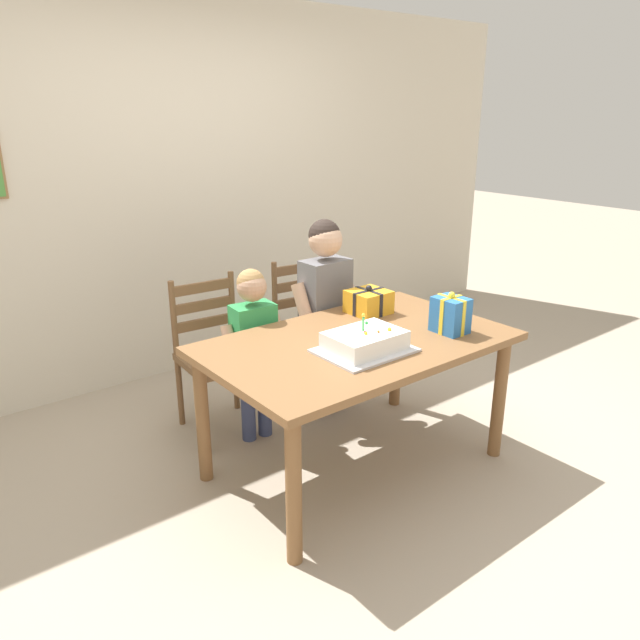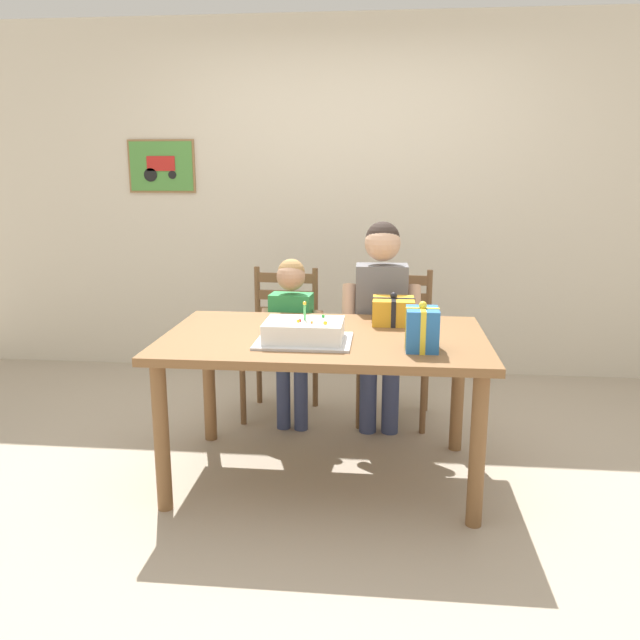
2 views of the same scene
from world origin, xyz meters
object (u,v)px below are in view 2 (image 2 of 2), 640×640
(chair_right, at_px, (395,345))
(child_older, at_px, (381,308))
(gift_box_red_large, at_px, (422,329))
(chair_left, at_px, (281,342))
(birthday_cake, at_px, (304,332))
(dining_table, at_px, (324,353))
(gift_box_beside_cake, at_px, (393,311))
(child_younger, at_px, (291,328))

(chair_right, bearing_deg, child_older, -109.15)
(gift_box_red_large, relative_size, chair_left, 0.24)
(birthday_cake, relative_size, gift_box_red_large, 1.97)
(dining_table, xyz_separation_m, chair_right, (0.36, 0.86, -0.19))
(birthday_cake, height_order, child_older, child_older)
(gift_box_red_large, bearing_deg, birthday_cake, 172.32)
(birthday_cake, xyz_separation_m, chair_left, (-0.27, 1.00, -0.32))
(gift_box_red_large, xyz_separation_m, gift_box_beside_cake, (-0.12, 0.50, -0.03))
(dining_table, bearing_deg, gift_box_beside_cake, 40.33)
(gift_box_red_large, distance_m, gift_box_beside_cake, 0.51)
(birthday_cake, bearing_deg, chair_right, 66.21)
(chair_right, relative_size, child_younger, 0.89)
(dining_table, distance_m, gift_box_beside_cake, 0.46)
(child_older, bearing_deg, chair_right, 70.85)
(child_younger, bearing_deg, chair_left, 111.52)
(dining_table, xyz_separation_m, child_older, (0.27, 0.60, 0.10))
(dining_table, height_order, chair_right, chair_right)
(gift_box_beside_cake, distance_m, chair_right, 0.67)
(gift_box_red_large, distance_m, chair_right, 1.14)
(gift_box_red_large, bearing_deg, chair_right, 95.02)
(birthday_cake, distance_m, chair_right, 1.14)
(birthday_cake, relative_size, chair_left, 0.48)
(dining_table, height_order, gift_box_beside_cake, gift_box_beside_cake)
(chair_right, bearing_deg, birthday_cake, -113.79)
(gift_box_red_large, height_order, child_older, child_older)
(child_older, bearing_deg, gift_box_beside_cake, -78.45)
(birthday_cake, xyz_separation_m, gift_box_red_large, (0.54, -0.07, 0.05))
(dining_table, distance_m, child_younger, 0.65)
(birthday_cake, bearing_deg, child_older, 64.64)
(dining_table, height_order, chair_left, chair_left)
(dining_table, relative_size, gift_box_red_large, 6.98)
(dining_table, bearing_deg, child_younger, 112.69)
(birthday_cake, xyz_separation_m, child_older, (0.35, 0.74, -0.03))
(gift_box_red_large, height_order, gift_box_beside_cake, gift_box_red_large)
(birthday_cake, xyz_separation_m, chair_right, (0.44, 1.00, -0.32))
(chair_right, bearing_deg, dining_table, -112.75)
(gift_box_beside_cake, relative_size, child_older, 0.18)
(chair_left, bearing_deg, child_older, -22.87)
(chair_right, height_order, child_older, child_older)
(child_younger, bearing_deg, child_older, -0.05)
(gift_box_beside_cake, xyz_separation_m, child_older, (-0.06, 0.31, -0.05))
(child_younger, bearing_deg, birthday_cake, -77.17)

